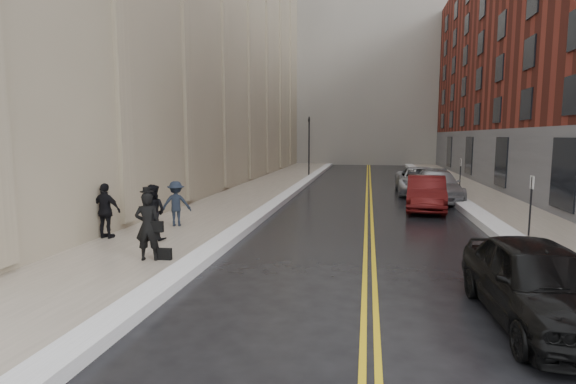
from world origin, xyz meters
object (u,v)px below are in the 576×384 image
at_px(pedestrian_main, 148,226).
at_px(pedestrian_a, 153,212).
at_px(car_maroon, 426,193).
at_px(car_silver_far, 420,181).
at_px(car_black, 539,283).
at_px(pedestrian_c, 106,211).
at_px(car_silver_near, 437,185).
at_px(pedestrian_b, 176,204).

distance_m(pedestrian_main, pedestrian_a, 2.52).
bearing_deg(car_maroon, car_silver_far, 92.36).
bearing_deg(car_black, pedestrian_c, 155.66).
distance_m(car_black, car_maroon, 13.45).
bearing_deg(car_silver_near, car_silver_far, 103.20).
bearing_deg(pedestrian_main, car_maroon, -141.50).
bearing_deg(pedestrian_a, pedestrian_main, 117.75).
bearing_deg(car_silver_far, car_maroon, -92.87).
height_order(car_silver_near, pedestrian_main, pedestrian_main).
distance_m(car_silver_far, pedestrian_b, 16.28).
bearing_deg(car_maroon, pedestrian_main, -122.39).
relative_size(car_silver_far, pedestrian_a, 3.22).
bearing_deg(car_black, car_silver_far, 87.13).
relative_size(car_black, pedestrian_main, 2.49).
relative_size(car_black, car_silver_far, 0.80).
height_order(pedestrian_a, pedestrian_c, pedestrian_c).
distance_m(car_maroon, pedestrian_b, 11.87).
bearing_deg(pedestrian_a, car_silver_far, -120.28).
xyz_separation_m(car_black, car_silver_far, (-0.05, 19.57, 0.02)).
bearing_deg(car_silver_far, pedestrian_main, -117.26).
bearing_deg(pedestrian_c, pedestrian_a, -174.28).
distance_m(car_silver_near, pedestrian_a, 16.40).
relative_size(car_silver_near, pedestrian_c, 3.06).
bearing_deg(pedestrian_b, pedestrian_c, 40.99).
distance_m(car_black, car_silver_far, 19.57).
height_order(car_maroon, car_silver_near, same).
bearing_deg(pedestrian_main, pedestrian_b, -88.29).
xyz_separation_m(car_black, pedestrian_main, (-9.14, 2.35, 0.29)).
bearing_deg(car_silver_near, pedestrian_main, -124.44).
xyz_separation_m(car_black, pedestrian_c, (-11.82, 4.61, 0.27)).
height_order(car_black, car_silver_far, car_silver_far).
xyz_separation_m(pedestrian_main, pedestrian_b, (-1.25, 4.64, -0.10)).
bearing_deg(car_silver_far, car_black, -89.30).
bearing_deg(car_silver_far, pedestrian_c, -127.64).
bearing_deg(pedestrian_a, car_black, 159.22).
height_order(car_maroon, pedestrian_c, pedestrian_c).
xyz_separation_m(car_silver_near, car_silver_far, (-0.64, 2.53, 0.00)).
xyz_separation_m(pedestrian_main, pedestrian_a, (-1.02, 2.30, -0.03)).
distance_m(car_silver_near, pedestrian_c, 17.56).
bearing_deg(pedestrian_b, pedestrian_main, 87.13).
xyz_separation_m(car_silver_near, pedestrian_main, (-9.72, -14.69, 0.28)).
xyz_separation_m(car_black, car_silver_near, (0.59, 17.04, 0.02)).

